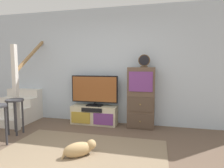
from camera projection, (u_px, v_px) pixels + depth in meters
back_wall at (109, 66)px, 4.50m from camera, size 6.40×0.12×2.70m
area_rug at (79, 156)px, 2.84m from camera, size 2.60×1.80×0.01m
media_console at (94, 115)px, 4.43m from camera, size 1.07×0.38×0.42m
television at (94, 90)px, 4.39m from camera, size 1.11×0.22×0.71m
side_cabinet at (141, 98)px, 4.14m from camera, size 0.58×0.38×1.33m
desk_clock at (144, 61)px, 4.03m from camera, size 0.25×0.08×0.27m
staircase at (23, 104)px, 4.88m from camera, size 1.00×1.36×2.20m
bar_stool_far at (15, 108)px, 3.74m from camera, size 0.34×0.34×0.70m
dog at (80, 149)px, 2.84m from camera, size 0.48×0.43×0.23m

